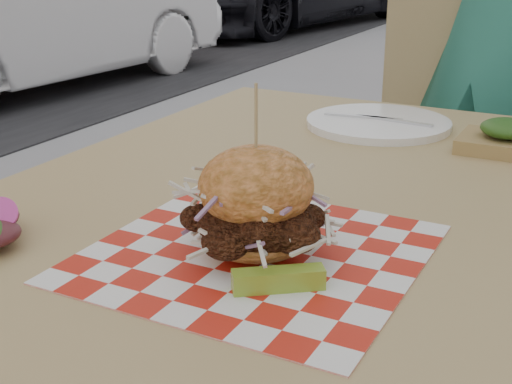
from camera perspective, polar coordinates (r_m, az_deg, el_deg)
car_white at (r=5.51m, az=-18.08°, el=13.39°), size 1.43×3.38×1.08m
patio_table at (r=1.04m, az=2.60°, el=-3.89°), size 0.80×1.20×0.75m
patio_chair at (r=1.96m, az=15.07°, el=3.31°), size 0.46×0.47×0.95m
paper_liner at (r=0.82m, az=0.00°, el=-4.88°), size 0.36×0.36×0.00m
sandwich at (r=0.80m, az=0.00°, el=-1.28°), size 0.17×0.17×0.19m
pickle_spear at (r=0.73m, az=1.80°, el=-7.01°), size 0.09×0.07×0.02m
place_setting at (r=1.37m, az=9.75°, el=5.46°), size 0.27×0.27×0.02m
kraft_tray at (r=1.26m, az=19.42°, el=4.06°), size 0.15×0.12×0.06m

